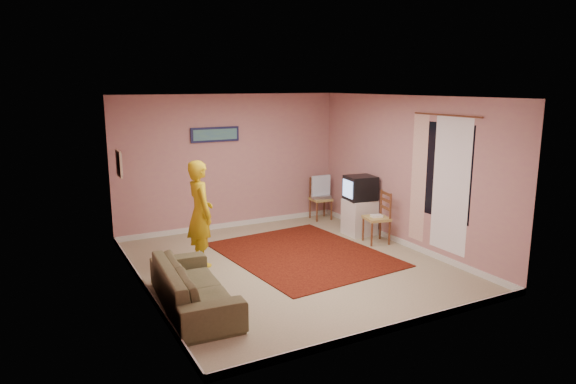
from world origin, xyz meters
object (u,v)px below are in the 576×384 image
chair_b (377,212)px  chair_a (321,194)px  person (200,213)px  tv_cabinet (359,217)px  crt_tv (360,188)px  sofa (194,286)px

chair_b → chair_a: bearing=-168.1°
person → chair_b: bearing=-98.1°
tv_cabinet → crt_tv: bearing=173.0°
chair_a → person: 3.45m
tv_cabinet → chair_a: (-0.06, 1.30, 0.20)m
crt_tv → chair_b: bearing=-86.9°
tv_cabinet → chair_a: bearing=92.8°
tv_cabinet → person: (-3.16, -0.20, 0.49)m
sofa → tv_cabinet: bearing=-62.2°
chair_a → tv_cabinet: bearing=-83.4°
tv_cabinet → chair_b: bearing=-94.4°
crt_tv → person: 3.16m
tv_cabinet → chair_a: 1.31m
chair_a → sofa: size_ratio=0.24×
tv_cabinet → chair_b: 0.62m
chair_b → crt_tv: bearing=-172.6°
crt_tv → person: bearing=-169.3°
chair_b → sofa: (-3.71, -1.11, -0.28)m
tv_cabinet → person: bearing=-176.3°
crt_tv → sofa: bearing=-148.7°
person → crt_tv: bearing=-87.6°
crt_tv → person: (-3.15, -0.20, -0.07)m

